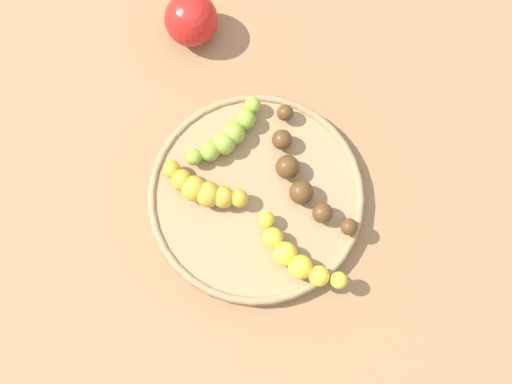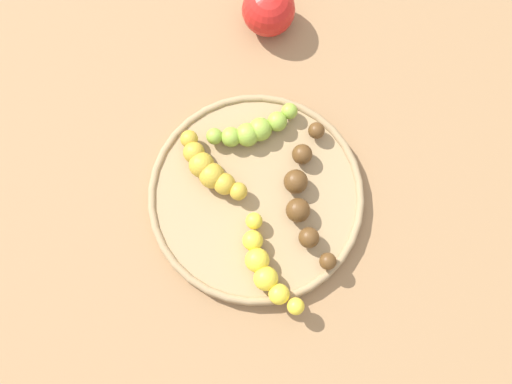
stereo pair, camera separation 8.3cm
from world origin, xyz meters
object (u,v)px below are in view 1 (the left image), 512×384
(banana_overripe, at_px, (301,176))
(banana_yellow, at_px, (295,257))
(banana_spotted, at_px, (202,189))
(banana_green, at_px, (228,136))
(fruit_bowl, at_px, (256,197))
(apple_red, at_px, (189,20))

(banana_overripe, bearing_deg, banana_yellow, 58.18)
(banana_spotted, height_order, banana_overripe, banana_spotted)
(banana_overripe, distance_m, banana_green, 0.11)
(banana_yellow, relative_size, banana_green, 1.06)
(banana_spotted, bearing_deg, fruit_bowl, 108.90)
(banana_spotted, height_order, banana_yellow, banana_spotted)
(fruit_bowl, xyz_separation_m, banana_spotted, (-0.06, 0.03, 0.02))
(fruit_bowl, xyz_separation_m, apple_red, (-0.00, 0.25, 0.02))
(fruit_bowl, height_order, banana_spotted, banana_spotted)
(banana_overripe, relative_size, apple_red, 2.62)
(banana_yellow, height_order, banana_green, same)
(banana_yellow, distance_m, banana_overripe, 0.10)
(fruit_bowl, relative_size, apple_red, 3.84)
(banana_overripe, xyz_separation_m, apple_red, (-0.06, 0.25, 0.00))
(banana_yellow, bearing_deg, banana_overripe, -143.67)
(banana_spotted, relative_size, apple_red, 1.26)
(fruit_bowl, bearing_deg, banana_green, 95.20)
(fruit_bowl, xyz_separation_m, banana_green, (-0.01, 0.08, 0.02))
(banana_spotted, distance_m, banana_overripe, 0.12)
(fruit_bowl, bearing_deg, banana_overripe, 0.44)
(apple_red, bearing_deg, fruit_bowl, -89.24)
(banana_green, bearing_deg, banana_yellow, -15.19)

